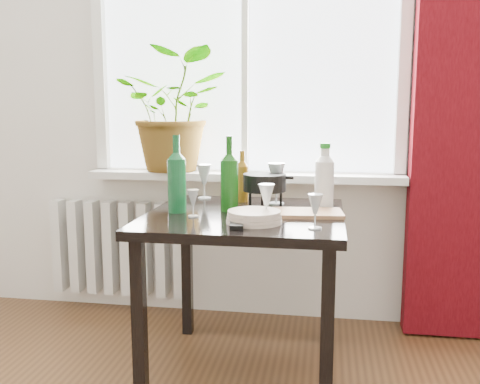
% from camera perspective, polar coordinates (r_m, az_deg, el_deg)
% --- Properties ---
extents(window, '(1.72, 0.08, 1.62)m').
position_cam_1_polar(window, '(3.00, 0.63, 16.73)').
color(window, white).
rests_on(window, ground).
extents(windowsill, '(1.72, 0.20, 0.04)m').
position_cam_1_polar(windowsill, '(2.93, 0.40, 1.71)').
color(windowsill, silver).
rests_on(windowsill, ground).
extents(curtain, '(0.50, 0.12, 2.56)m').
position_cam_1_polar(curtain, '(2.92, 22.96, 10.25)').
color(curtain, '#3D050A').
rests_on(curtain, ground).
extents(radiator, '(0.80, 0.10, 0.55)m').
position_cam_1_polar(radiator, '(3.24, -12.80, -5.82)').
color(radiator, silver).
rests_on(radiator, ground).
extents(table, '(0.85, 0.85, 0.74)m').
position_cam_1_polar(table, '(2.36, 0.55, -4.44)').
color(table, black).
rests_on(table, ground).
extents(potted_plant, '(0.61, 0.53, 0.67)m').
position_cam_1_polar(potted_plant, '(3.00, -6.82, 8.59)').
color(potted_plant, '#1D6E1F').
rests_on(potted_plant, windowsill).
extents(wine_bottle_left, '(0.10, 0.10, 0.35)m').
position_cam_1_polar(wine_bottle_left, '(2.35, -6.77, 2.01)').
color(wine_bottle_left, '#0E4921').
rests_on(wine_bottle_left, table).
extents(wine_bottle_right, '(0.10, 0.10, 0.34)m').
position_cam_1_polar(wine_bottle_right, '(2.37, -1.14, 2.03)').
color(wine_bottle_right, '#0E420C').
rests_on(wine_bottle_right, table).
extents(bottle_amber, '(0.08, 0.08, 0.25)m').
position_cam_1_polar(bottle_amber, '(2.61, 0.23, 1.74)').
color(bottle_amber, brown).
rests_on(bottle_amber, table).
extents(cleaning_bottle, '(0.11, 0.11, 0.30)m').
position_cam_1_polar(cleaning_bottle, '(2.45, 8.99, 1.75)').
color(cleaning_bottle, silver).
rests_on(cleaning_bottle, table).
extents(wineglass_front_right, '(0.07, 0.07, 0.15)m').
position_cam_1_polar(wineglass_front_right, '(2.16, 2.84, -1.11)').
color(wineglass_front_right, silver).
rests_on(wineglass_front_right, table).
extents(wineglass_far_right, '(0.07, 0.07, 0.14)m').
position_cam_1_polar(wineglass_far_right, '(2.04, 8.02, -2.04)').
color(wineglass_far_right, silver).
rests_on(wineglass_far_right, table).
extents(wineglass_back_center, '(0.11, 0.11, 0.20)m').
position_cam_1_polar(wineglass_back_center, '(2.54, 3.90, 0.97)').
color(wineglass_back_center, '#AFB7BC').
rests_on(wineglass_back_center, table).
extents(wineglass_back_left, '(0.09, 0.09, 0.18)m').
position_cam_1_polar(wineglass_back_left, '(2.70, -3.84, 1.16)').
color(wineglass_back_left, '#B4BCC2').
rests_on(wineglass_back_left, table).
extents(wineglass_front_left, '(0.06, 0.06, 0.12)m').
position_cam_1_polar(wineglass_front_left, '(2.26, -5.02, -1.19)').
color(wineglass_front_left, silver).
rests_on(wineglass_front_left, table).
extents(plate_stack, '(0.30, 0.30, 0.05)m').
position_cam_1_polar(plate_stack, '(2.14, 1.52, -2.66)').
color(plate_stack, beige).
rests_on(plate_stack, table).
extents(fondue_pot, '(0.29, 0.27, 0.15)m').
position_cam_1_polar(fondue_pot, '(2.48, 2.63, 0.18)').
color(fondue_pot, black).
rests_on(fondue_pot, table).
extents(tv_remote, '(0.08, 0.18, 0.02)m').
position_cam_1_polar(tv_remote, '(2.09, -0.34, -3.37)').
color(tv_remote, black).
rests_on(tv_remote, table).
extents(cutting_board, '(0.32, 0.22, 0.02)m').
position_cam_1_polar(cutting_board, '(2.32, 7.18, -2.24)').
color(cutting_board, '#926642').
rests_on(cutting_board, table).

